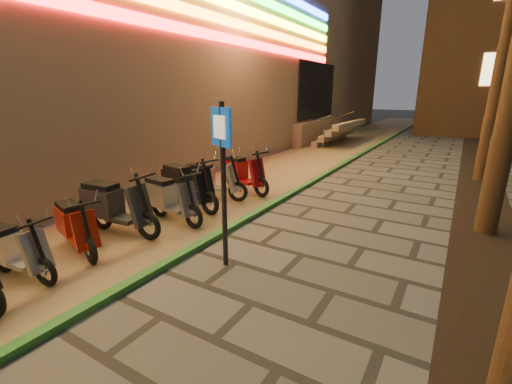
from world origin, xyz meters
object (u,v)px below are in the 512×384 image
Objects in this scene: scooter_6 at (12,250)px; scooter_11 at (209,180)px; scooter_9 at (168,198)px; scooter_12 at (241,172)px; scooter_10 at (185,185)px; scooter_8 at (113,206)px; pedestrian_sign at (223,164)px; scooter_7 at (75,226)px.

scooter_6 is 4.70m from scooter_11.
scooter_11 is (0.02, 4.69, 0.08)m from scooter_6.
scooter_9 is 0.95× the size of scooter_12.
scooter_10 is at bearing 115.62° from scooter_9.
pedestrian_sign is at bearing -4.87° from scooter_8.
pedestrian_sign is at bearing -26.56° from scooter_10.
scooter_7 is at bearing -79.33° from scooter_12.
scooter_10 reaches higher than scooter_8.
scooter_12 reaches higher than scooter_7.
scooter_12 is at bearing 101.10° from scooter_7.
scooter_6 is 5.78m from scooter_12.
scooter_7 is 0.82× the size of scooter_10.
scooter_6 is at bearing -71.40° from scooter_7.
scooter_9 is at bearing -179.19° from pedestrian_sign.
scooter_12 reaches higher than scooter_6.
scooter_8 reaches higher than scooter_6.
scooter_10 reaches higher than scooter_9.
scooter_6 is 0.79× the size of scooter_10.
pedestrian_sign is 1.71× the size of scooter_7.
scooter_11 is at bearing -89.97° from scooter_12.
scooter_10 is (-0.30, 0.88, 0.05)m from scooter_9.
scooter_9 is 1.73m from scooter_11.
scooter_11 is 0.97× the size of scooter_12.
scooter_11 is (0.08, 3.66, 0.06)m from scooter_7.
pedestrian_sign is at bearing 35.25° from scooter_7.
scooter_8 is at bearing -82.01° from scooter_12.
scooter_7 is 4.75m from scooter_12.
scooter_7 is 1.97m from scooter_9.
scooter_7 is at bearing -80.37° from scooter_10.
scooter_8 is 1.10× the size of scooter_9.
pedestrian_sign is 3.39m from scooter_10.
scooter_7 is (-2.59, -0.93, -1.22)m from pedestrian_sign.
scooter_10 is (-2.58, 1.90, -1.12)m from pedestrian_sign.
scooter_12 is at bearing 95.44° from scooter_9.
scooter_12 is (0.48, 3.85, -0.02)m from scooter_8.
scooter_10 is (0.01, 2.83, 0.10)m from scooter_7.
scooter_12 reaches higher than scooter_9.
scooter_10 is at bearing 80.49° from scooter_8.
scooter_7 is 0.89× the size of scooter_11.
pedestrian_sign reaches higher than scooter_8.
scooter_8 is at bearing 112.90° from scooter_7.
scooter_7 is 0.89m from scooter_8.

